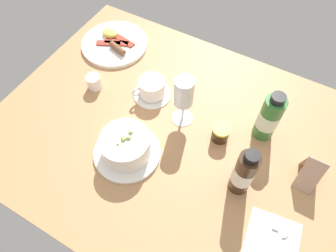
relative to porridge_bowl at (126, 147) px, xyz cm
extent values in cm
cube|color=#B27F51|center=(8.08, 12.92, -5.73)|extent=(110.00, 84.00, 3.00)
cylinder|color=white|center=(0.00, 0.00, -3.63)|extent=(19.57, 19.57, 1.20)
cylinder|color=white|center=(0.00, 0.00, 0.58)|extent=(14.06, 14.06, 7.22)
cylinder|color=beige|center=(0.00, 0.00, 3.39)|extent=(12.09, 12.09, 1.60)
sphere|color=#8EA853|center=(0.38, 0.17, 4.29)|extent=(0.82, 0.82, 0.82)
sphere|color=#8EA853|center=(0.54, 2.52, 4.29)|extent=(1.34, 1.34, 1.34)
sphere|color=#8EA853|center=(-0.50, -2.25, 4.29)|extent=(0.82, 0.82, 0.82)
sphere|color=#8EA853|center=(0.05, 0.08, 4.29)|extent=(0.93, 0.93, 0.93)
sphere|color=#8EA853|center=(0.96, 0.70, 4.29)|extent=(1.40, 1.40, 1.40)
sphere|color=#8EA853|center=(0.06, -0.40, 4.29)|extent=(1.30, 1.30, 1.30)
sphere|color=#8EA853|center=(-0.34, -0.06, 4.29)|extent=(1.28, 1.28, 1.28)
cube|color=white|center=(45.53, -5.17, -4.08)|extent=(15.26, 19.81, 0.30)
cube|color=silver|center=(44.33, -6.17, -3.68)|extent=(3.03, 14.04, 0.50)
cube|color=silver|center=(44.33, 1.63, -3.68)|extent=(2.65, 3.86, 0.40)
ellipsoid|color=silver|center=(47.13, 0.83, -3.63)|extent=(2.40, 4.00, 0.60)
cylinder|color=white|center=(-5.08, 22.73, -3.78)|extent=(12.57, 12.57, 0.90)
cylinder|color=white|center=(-5.08, 22.73, -0.46)|extent=(8.48, 8.48, 5.75)
cylinder|color=#321E10|center=(-5.08, 22.73, 1.92)|extent=(7.21, 7.21, 1.00)
torus|color=white|center=(-8.06, 18.42, -0.17)|extent=(2.70, 3.42, 3.60)
cylinder|color=white|center=(-23.74, 16.12, -1.80)|extent=(4.79, 4.79, 4.87)
cone|color=white|center=(-25.71, 15.24, 0.05)|extent=(2.77, 2.46, 2.34)
cylinder|color=white|center=(8.28, 19.14, -4.03)|extent=(6.62, 6.62, 0.40)
cylinder|color=white|center=(8.28, 19.14, 0.11)|extent=(0.80, 0.80, 7.88)
cylinder|color=white|center=(8.28, 19.14, 8.73)|extent=(5.81, 5.81, 9.35)
cylinder|color=#EEE8BC|center=(8.28, 19.14, 7.33)|extent=(4.76, 4.76, 5.61)
cylinder|color=#352212|center=(21.34, 18.26, -2.00)|extent=(5.08, 5.08, 4.46)
cylinder|color=yellow|center=(21.34, 18.26, 0.62)|extent=(5.34, 5.34, 0.80)
cylinder|color=#337233|center=(31.94, 26.26, 3.71)|extent=(6.06, 6.06, 15.88)
cylinder|color=white|center=(31.94, 26.26, 3.39)|extent=(6.18, 6.18, 6.03)
cylinder|color=black|center=(31.94, 26.26, 12.66)|extent=(3.94, 3.94, 2.02)
cylinder|color=#382314|center=(32.06, 6.55, 3.92)|extent=(5.46, 5.46, 16.30)
cylinder|color=white|center=(32.06, 6.55, 3.59)|extent=(5.57, 5.57, 6.19)
cylinder|color=black|center=(32.06, 6.55, 13.06)|extent=(3.55, 3.55, 1.98)
cylinder|color=white|center=(-29.67, 36.27, -3.53)|extent=(24.65, 24.65, 1.40)
cube|color=#A73828|center=(-28.72, 36.34, -2.53)|extent=(9.31, 4.97, 0.60)
cube|color=#A93828|center=(-26.80, 38.51, -2.53)|extent=(9.28, 3.93, 0.60)
cube|color=#9A3828|center=(-31.08, 34.48, -2.53)|extent=(9.14, 6.10, 0.60)
cylinder|color=brown|center=(-25.98, 33.19, -1.63)|extent=(7.34, 4.10, 2.20)
ellipsoid|color=#F2D859|center=(-33.37, 38.73, -1.83)|extent=(6.00, 4.80, 2.40)
cube|color=tan|center=(47.48, 19.60, 1.23)|extent=(5.19, 4.27, 11.06)
cube|color=tan|center=(47.48, 15.70, 1.23)|extent=(5.19, 4.27, 11.06)
camera|label=1|loc=(31.23, -31.19, 75.50)|focal=32.73mm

